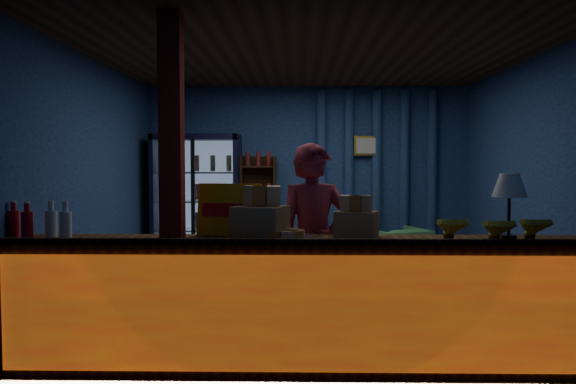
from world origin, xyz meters
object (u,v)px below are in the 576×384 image
(green_chair, at_px, (397,252))
(pastry_tray, at_px, (288,236))
(shopkeeper, at_px, (314,245))
(table_lamp, at_px, (509,188))

(green_chair, relative_size, pastry_tray, 1.66)
(green_chair, height_order, pastry_tray, pastry_tray)
(green_chair, xyz_separation_m, pastry_tray, (-1.39, -3.38, 0.65))
(shopkeeper, height_order, pastry_tray, shopkeeper)
(green_chair, xyz_separation_m, table_lamp, (0.20, -3.38, 1.00))
(green_chair, distance_m, table_lamp, 3.53)
(shopkeeper, xyz_separation_m, table_lamp, (1.39, -0.53, 0.49))
(pastry_tray, bearing_deg, table_lamp, -0.12)
(pastry_tray, xyz_separation_m, table_lamp, (1.59, -0.00, 0.35))
(shopkeeper, relative_size, pastry_tray, 3.85)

